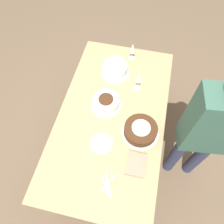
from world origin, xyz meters
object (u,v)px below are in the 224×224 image
Objects in this scene: wine_glass_near at (133,49)px; person_cutting at (209,131)px; cake_front_chocolate at (141,130)px; wine_glass_far at (139,78)px; cake_center_white at (106,102)px; cake_back_decorated at (115,69)px.

wine_glass_near is 1.12m from person_cutting.
cake_front_chocolate is 0.54m from person_cutting.
person_cutting is (-0.45, -0.61, 0.07)m from wine_glass_far.
person_cutting is (0.02, -0.51, 0.18)m from cake_front_chocolate.
cake_center_white is 0.41m from cake_back_decorated.
wine_glass_near is 0.13× the size of person_cutting.
cake_center_white is at bearing -19.30° from person_cutting.
wine_glass_near is at bearing 14.91° from cake_front_chocolate.
wine_glass_near is (0.24, -0.13, 0.08)m from cake_back_decorated.
cake_center_white is 0.99× the size of cake_back_decorated.
cake_back_decorated is 0.18× the size of person_cutting.
cake_back_decorated is at bearing -41.44° from person_cutting.
cake_back_decorated is at bearing 0.39° from cake_center_white.
wine_glass_far is at bearing -162.13° from wine_glass_near.
cake_back_decorated is at bearing 59.59° from wine_glass_far.
wine_glass_far reaches higher than cake_center_white.
person_cutting is at bearing -124.68° from cake_back_decorated.
cake_center_white is 0.18× the size of person_cutting.
wine_glass_near reaches higher than cake_front_chocolate.
cake_back_decorated reaches higher than cake_front_chocolate.
wine_glass_far is 0.76m from person_cutting.
wine_glass_near is at bearing 17.87° from wine_glass_far.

